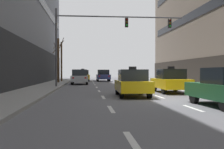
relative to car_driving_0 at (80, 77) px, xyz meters
name	(u,v)px	position (x,y,z in m)	size (l,w,h in m)	color
ground_plane	(170,100)	(4.94, -18.38, -0.83)	(120.00, 120.00, 0.00)	slate
sidewalk_left	(7,100)	(-2.97, -18.38, -0.76)	(2.91, 80.00, 0.14)	gray
lane_stripe_l1_s2	(133,142)	(1.71, -26.38, -0.83)	(0.16, 2.00, 0.01)	silver
lane_stripe_l1_s3	(111,109)	(1.71, -21.38, -0.83)	(0.16, 2.00, 0.01)	silver
lane_stripe_l1_s4	(103,97)	(1.71, -16.38, -0.83)	(0.16, 2.00, 0.01)	silver
lane_stripe_l1_s5	(99,91)	(1.71, -11.38, -0.83)	(0.16, 2.00, 0.01)	silver
lane_stripe_l1_s6	(97,87)	(1.71, -6.38, -0.83)	(0.16, 2.00, 0.01)	silver
lane_stripe_l1_s7	(95,85)	(1.71, -1.38, -0.83)	(0.16, 2.00, 0.01)	silver
lane_stripe_l1_s8	(94,83)	(1.71, 3.62, -0.83)	(0.16, 2.00, 0.01)	silver
lane_stripe_l1_s9	(93,82)	(1.71, 8.62, -0.83)	(0.16, 2.00, 0.01)	silver
lane_stripe_l1_s10	(92,80)	(1.71, 13.62, -0.83)	(0.16, 2.00, 0.01)	silver
lane_stripe_l2_s3	(193,108)	(4.94, -21.38, -0.83)	(0.16, 2.00, 0.01)	silver
lane_stripe_l2_s4	(159,97)	(4.94, -16.38, -0.83)	(0.16, 2.00, 0.01)	silver
lane_stripe_l2_s5	(142,91)	(4.94, -11.38, -0.83)	(0.16, 2.00, 0.01)	silver
lane_stripe_l2_s6	(131,87)	(4.94, -6.38, -0.83)	(0.16, 2.00, 0.01)	silver
lane_stripe_l2_s7	(124,85)	(4.94, -1.38, -0.83)	(0.16, 2.00, 0.01)	silver
lane_stripe_l2_s8	(119,83)	(4.94, 3.62, -0.83)	(0.16, 2.00, 0.01)	silver
lane_stripe_l2_s9	(115,81)	(4.94, 8.62, -0.83)	(0.16, 2.00, 0.01)	silver
lane_stripe_l2_s10	(112,80)	(4.94, 13.62, -0.83)	(0.16, 2.00, 0.01)	silver
lane_stripe_l3_s4	(213,96)	(8.17, -16.38, -0.83)	(0.16, 2.00, 0.01)	silver
lane_stripe_l3_s5	(184,90)	(8.17, -11.38, -0.83)	(0.16, 2.00, 0.01)	silver
lane_stripe_l3_s6	(165,87)	(8.17, -6.38, -0.83)	(0.16, 2.00, 0.01)	silver
lane_stripe_l3_s7	(152,84)	(8.17, -1.38, -0.83)	(0.16, 2.00, 0.01)	silver
lane_stripe_l3_s8	(143,83)	(8.17, 3.62, -0.83)	(0.16, 2.00, 0.01)	silver
lane_stripe_l3_s9	(136,81)	(8.17, 8.62, -0.83)	(0.16, 2.00, 0.01)	silver
lane_stripe_l3_s10	(131,80)	(8.17, 13.62, -0.83)	(0.16, 2.00, 0.01)	silver
car_driving_0	(80,77)	(0.00, 0.00, 0.00)	(1.93, 4.53, 1.69)	black
taxi_driving_2	(83,76)	(0.22, 9.84, 0.01)	(2.08, 4.63, 1.89)	black
taxi_driving_3	(170,81)	(6.51, -13.42, -0.03)	(1.86, 4.34, 1.80)	black
taxi_driving_4	(132,77)	(6.48, 2.20, -0.03)	(1.98, 4.41, 1.81)	black
taxi_driving_5	(132,83)	(3.44, -15.99, -0.06)	(1.84, 4.21, 1.74)	black
car_driving_6	(103,76)	(3.30, 9.81, 0.03)	(1.95, 4.66, 1.75)	black
traffic_signal_0	(101,31)	(2.12, -6.79, 4.29)	(11.65, 0.35, 6.97)	#4C4C51
street_tree_0	(58,60)	(-2.68, 2.56, 2.10)	(1.53, 0.95, 5.50)	#4C3823
street_tree_1	(61,60)	(-2.74, 6.99, 2.25)	(1.21, 1.78, 5.82)	#4C3823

